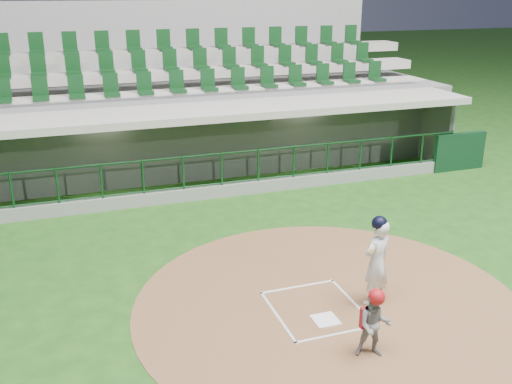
% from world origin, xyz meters
% --- Properties ---
extents(ground, '(120.00, 120.00, 0.00)m').
position_xyz_m(ground, '(0.00, 0.00, 0.00)').
color(ground, '#1C4814').
rests_on(ground, ground).
extents(dirt_circle, '(7.20, 7.20, 0.01)m').
position_xyz_m(dirt_circle, '(0.30, -0.20, 0.01)').
color(dirt_circle, brown).
rests_on(dirt_circle, ground).
extents(home_plate, '(0.43, 0.43, 0.02)m').
position_xyz_m(home_plate, '(0.00, -0.70, 0.02)').
color(home_plate, white).
rests_on(home_plate, dirt_circle).
extents(batter_box_chalk, '(1.55, 1.80, 0.01)m').
position_xyz_m(batter_box_chalk, '(0.00, -0.30, 0.02)').
color(batter_box_chalk, silver).
rests_on(batter_box_chalk, ground).
extents(dugout_structure, '(16.40, 3.70, 3.00)m').
position_xyz_m(dugout_structure, '(0.14, 7.83, 0.96)').
color(dugout_structure, gray).
rests_on(dugout_structure, ground).
extents(seating_deck, '(17.00, 6.72, 5.15)m').
position_xyz_m(seating_deck, '(0.00, 10.91, 1.42)').
color(seating_deck, slate).
rests_on(seating_deck, ground).
extents(batter, '(0.89, 0.93, 1.73)m').
position_xyz_m(batter, '(1.10, -0.44, 0.88)').
color(batter, white).
rests_on(batter, dirt_circle).
extents(catcher, '(0.65, 0.58, 1.18)m').
position_xyz_m(catcher, '(0.27, -1.84, 0.60)').
color(catcher, gray).
rests_on(catcher, dirt_circle).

